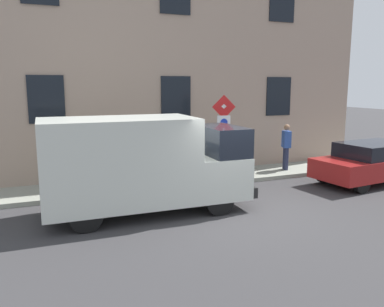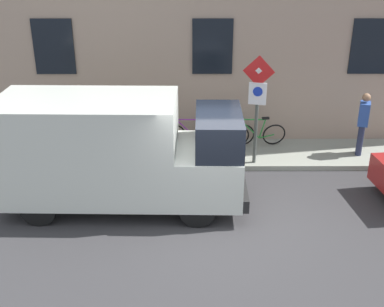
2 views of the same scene
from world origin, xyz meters
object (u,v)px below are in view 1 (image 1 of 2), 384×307
(bicycle_blue, at_px, (191,165))
(pedestrian, at_px, (286,145))
(delivery_van, at_px, (143,163))
(sign_post_stacked, at_px, (223,126))
(bicycle_green, at_px, (213,163))
(bicycle_purple, at_px, (167,167))
(parked_hatchback, at_px, (371,162))

(bicycle_blue, height_order, pedestrian, pedestrian)
(delivery_van, xyz_separation_m, pedestrian, (2.49, -6.21, -0.26))
(bicycle_blue, bearing_deg, sign_post_stacked, 117.67)
(sign_post_stacked, xyz_separation_m, pedestrian, (0.58, -2.94, -0.90))
(bicycle_green, height_order, bicycle_blue, same)
(bicycle_blue, relative_size, pedestrian, 1.00)
(bicycle_green, distance_m, pedestrian, 2.87)
(bicycle_blue, xyz_separation_m, bicycle_purple, (-0.00, 0.89, 0.00))
(delivery_van, xyz_separation_m, bicycle_green, (3.03, -3.44, -0.82))
(sign_post_stacked, distance_m, bicycle_purple, 2.44)
(bicycle_green, relative_size, bicycle_blue, 1.00)
(bicycle_purple, bearing_deg, sign_post_stacked, 139.81)
(delivery_van, distance_m, bicycle_purple, 3.56)
(bicycle_blue, xyz_separation_m, pedestrian, (-0.54, -3.65, 0.56))
(pedestrian, bearing_deg, parked_hatchback, -33.59)
(delivery_van, relative_size, bicycle_green, 3.13)
(parked_hatchback, distance_m, bicycle_blue, 6.18)
(parked_hatchback, bearing_deg, bicycle_blue, -33.49)
(delivery_van, relative_size, bicycle_blue, 3.13)
(delivery_van, relative_size, bicycle_purple, 3.13)
(parked_hatchback, height_order, pedestrian, pedestrian)
(delivery_van, xyz_separation_m, bicycle_blue, (3.03, -2.55, -0.82))
(sign_post_stacked, relative_size, bicycle_blue, 1.59)
(sign_post_stacked, bearing_deg, pedestrian, -78.80)
(bicycle_green, distance_m, bicycle_blue, 0.89)
(bicycle_green, height_order, bicycle_purple, same)
(parked_hatchback, xyz_separation_m, bicycle_purple, (2.88, 6.35, -0.22))
(parked_hatchback, xyz_separation_m, bicycle_blue, (2.88, 5.47, -0.22))
(parked_hatchback, relative_size, bicycle_green, 2.42)
(bicycle_green, relative_size, pedestrian, 1.00)
(delivery_van, relative_size, pedestrian, 3.12)
(parked_hatchback, xyz_separation_m, bicycle_green, (2.88, 4.58, -0.22))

